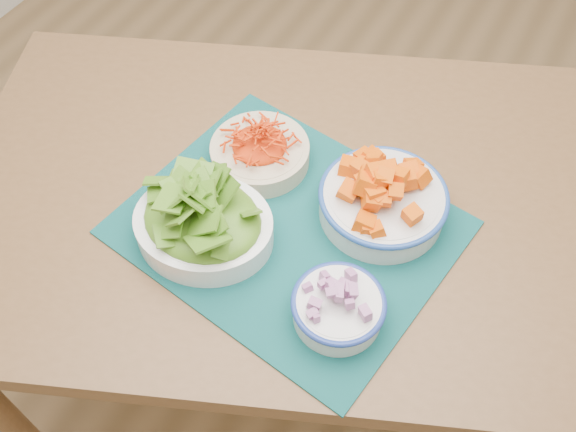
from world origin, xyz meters
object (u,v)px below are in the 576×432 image
Objects in this scene: placemat at (288,227)px; lettuce_bowl at (202,219)px; carrot_bowl at (260,149)px; onion_bowl at (338,305)px; table at (280,226)px; squash_bowl at (384,196)px.

placemat is 1.94× the size of lettuce_bowl.
onion_bowl is at bearing -39.90° from carrot_bowl.
table is at bearing -34.05° from carrot_bowl.
squash_bowl is at bearing 47.83° from placemat.
onion_bowl reaches higher than table.
carrot_bowl is at bearing 140.10° from onion_bowl.
squash_bowl is 0.30m from lettuce_bowl.
lettuce_bowl is (-0.06, -0.14, 0.16)m from table.
lettuce_bowl is 0.26m from onion_bowl.
lettuce_bowl is (0.00, -0.19, 0.02)m from carrot_bowl.
table is 5.29× the size of squash_bowl.
lettuce_bowl is at bearing -142.11° from squash_bowl.
placemat is 0.15m from lettuce_bowl.
lettuce_bowl is 1.61× the size of onion_bowl.
carrot_bowl is 0.90× the size of squash_bowl.
table is at bearing -167.63° from squash_bowl.
squash_bowl is at bearing 95.51° from onion_bowl.
squash_bowl is (0.12, 0.10, 0.05)m from placemat.
carrot_bowl reaches higher than placemat.
table is 8.31× the size of onion_bowl.
onion_bowl is (0.25, -0.03, -0.02)m from lettuce_bowl.
lettuce_bowl is (-0.23, -0.18, 0.00)m from squash_bowl.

